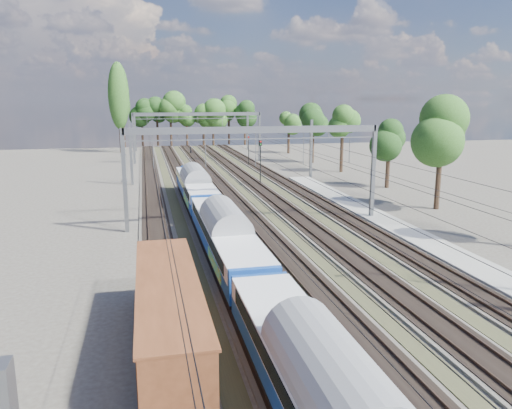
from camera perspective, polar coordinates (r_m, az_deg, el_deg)
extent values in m
cube|color=#47423A|center=(59.67, -11.70, 0.80)|extent=(3.00, 130.00, 0.15)
cube|color=black|center=(59.65, -11.71, 0.89)|extent=(2.50, 130.00, 0.06)
cube|color=#473326|center=(59.63, -12.40, 0.95)|extent=(0.08, 130.00, 0.14)
cube|color=#473326|center=(59.64, -11.02, 1.01)|extent=(0.08, 130.00, 0.14)
cube|color=#47423A|center=(59.89, -7.40, 0.99)|extent=(3.00, 130.00, 0.15)
cube|color=black|center=(59.87, -7.40, 1.08)|extent=(2.50, 130.00, 0.06)
cube|color=#473326|center=(59.80, -8.09, 1.14)|extent=(0.08, 130.00, 0.14)
cube|color=#473326|center=(59.92, -6.72, 1.20)|extent=(0.08, 130.00, 0.14)
cube|color=#47423A|center=(60.45, -3.15, 1.17)|extent=(3.00, 130.00, 0.15)
cube|color=black|center=(60.43, -3.15, 1.26)|extent=(2.50, 130.00, 0.06)
cube|color=#473326|center=(60.30, -3.83, 1.33)|extent=(0.08, 130.00, 0.14)
cube|color=#473326|center=(60.54, -2.48, 1.38)|extent=(0.08, 130.00, 0.14)
cube|color=#47423A|center=(61.34, 1.00, 1.35)|extent=(3.00, 130.00, 0.15)
cube|color=black|center=(61.32, 1.00, 1.43)|extent=(2.50, 130.00, 0.06)
cube|color=#473326|center=(61.14, 0.34, 1.50)|extent=(0.08, 130.00, 0.14)
cube|color=#473326|center=(61.47, 1.65, 1.55)|extent=(0.08, 130.00, 0.14)
cube|color=#47423A|center=(62.54, 5.01, 1.51)|extent=(3.00, 130.00, 0.15)
cube|color=black|center=(62.52, 5.01, 1.59)|extent=(2.50, 130.00, 0.06)
cube|color=#473326|center=(62.29, 4.38, 1.66)|extent=(0.08, 130.00, 0.14)
cube|color=#473326|center=(62.72, 5.64, 1.71)|extent=(0.08, 130.00, 0.14)
cube|color=#383624|center=(59.75, -9.55, 0.85)|extent=(1.10, 130.00, 0.05)
cube|color=#383624|center=(60.14, -5.26, 1.04)|extent=(1.10, 130.00, 0.05)
cube|color=#383624|center=(60.87, -1.06, 1.22)|extent=(1.10, 130.00, 0.05)
cube|color=#383624|center=(61.91, 3.02, 1.38)|extent=(1.10, 130.00, 0.05)
cube|color=gray|center=(41.55, 19.55, -4.43)|extent=(3.00, 70.00, 0.30)
cube|color=slate|center=(44.16, -14.79, 2.60)|extent=(0.35, 0.35, 9.00)
cube|color=slate|center=(48.97, 13.23, 3.57)|extent=(0.35, 0.35, 9.00)
cube|color=slate|center=(44.74, -0.05, 8.53)|extent=(23.00, 0.35, 0.60)
cube|color=slate|center=(91.86, -13.82, 7.33)|extent=(0.35, 0.35, 9.00)
cube|color=slate|center=(94.26, 0.41, 7.79)|extent=(0.35, 0.35, 9.00)
cube|color=slate|center=(92.14, -6.68, 10.23)|extent=(23.00, 0.35, 0.60)
cube|color=slate|center=(68.97, -14.11, 5.68)|extent=(0.35, 0.35, 8.50)
cube|color=slate|center=(113.82, -13.64, 8.05)|extent=(0.35, 0.35, 8.50)
cube|color=slate|center=(72.86, 6.31, 6.28)|extent=(0.35, 0.35, 8.50)
cube|color=slate|center=(116.21, -0.95, 8.46)|extent=(0.35, 0.35, 8.50)
cylinder|color=black|center=(58.88, -11.93, 5.98)|extent=(0.03, 130.00, 0.03)
cylinder|color=black|center=(58.78, -11.97, 7.05)|extent=(0.03, 130.00, 0.03)
cylinder|color=black|center=(59.11, -7.54, 6.16)|extent=(0.03, 130.00, 0.03)
cylinder|color=black|center=(59.01, -7.57, 7.22)|extent=(0.03, 130.00, 0.03)
cylinder|color=black|center=(59.68, -3.21, 6.30)|extent=(0.03, 130.00, 0.03)
cylinder|color=black|center=(59.58, -3.22, 7.35)|extent=(0.03, 130.00, 0.03)
cylinder|color=black|center=(60.57, 1.02, 6.40)|extent=(0.03, 130.00, 0.03)
cylinder|color=black|center=(60.48, 1.02, 7.43)|extent=(0.03, 130.00, 0.03)
cylinder|color=black|center=(61.79, 5.10, 6.46)|extent=(0.03, 130.00, 0.03)
cylinder|color=black|center=(61.69, 5.12, 7.48)|extent=(0.03, 130.00, 0.03)
cylinder|color=black|center=(124.33, -14.87, 8.04)|extent=(0.56, 0.56, 7.42)
sphere|color=#1B3312|center=(124.10, -15.01, 10.78)|extent=(4.54, 4.54, 4.54)
cylinder|color=black|center=(124.44, -13.05, 8.04)|extent=(0.56, 0.56, 7.00)
sphere|color=#1B3312|center=(124.21, -13.18, 10.61)|extent=(4.37, 4.37, 4.37)
cylinder|color=black|center=(124.22, -11.57, 8.11)|extent=(0.56, 0.56, 7.04)
sphere|color=#1B3312|center=(123.99, -11.68, 10.70)|extent=(4.55, 4.55, 4.55)
cylinder|color=black|center=(124.82, -10.07, 8.18)|extent=(0.56, 0.56, 7.03)
sphere|color=#1B3312|center=(124.59, -10.16, 10.76)|extent=(5.07, 5.07, 5.07)
cylinder|color=black|center=(126.82, -8.11, 8.09)|extent=(0.56, 0.56, 6.08)
sphere|color=#1B3312|center=(126.59, -8.17, 10.28)|extent=(4.35, 4.35, 4.35)
cylinder|color=black|center=(127.91, -6.51, 8.46)|extent=(0.56, 0.56, 7.43)
sphere|color=#1B3312|center=(127.69, -6.57, 11.13)|extent=(3.90, 3.90, 3.90)
cylinder|color=black|center=(128.49, -4.86, 8.11)|extent=(0.56, 0.56, 5.62)
sphere|color=#1B3312|center=(128.27, -4.90, 10.11)|extent=(4.33, 4.33, 4.33)
cylinder|color=black|center=(128.57, -3.06, 8.42)|extent=(0.56, 0.56, 6.87)
sphere|color=#1B3312|center=(128.34, -3.08, 10.87)|extent=(4.76, 4.76, 4.76)
cylinder|color=black|center=(128.98, -1.79, 8.58)|extent=(0.56, 0.56, 7.49)
sphere|color=#1B3312|center=(128.76, -1.81, 11.24)|extent=(4.01, 4.01, 4.01)
cylinder|color=black|center=(53.99, 21.59, 2.26)|extent=(0.56, 0.56, 6.12)
sphere|color=#1B3312|center=(53.45, 21.99, 7.44)|extent=(3.86, 3.86, 3.86)
cylinder|color=black|center=(69.22, 14.28, 4.73)|extent=(0.56, 0.56, 6.20)
sphere|color=#1B3312|center=(68.80, 14.50, 8.83)|extent=(4.58, 4.58, 4.58)
cylinder|color=black|center=(79.91, 9.43, 5.69)|extent=(0.56, 0.56, 5.71)
sphere|color=#1B3312|center=(79.55, 9.54, 8.96)|extent=(3.68, 3.68, 3.68)
cylinder|color=black|center=(92.57, 7.02, 6.64)|extent=(0.56, 0.56, 5.82)
sphere|color=#1B3312|center=(92.26, 7.09, 9.52)|extent=(4.65, 4.65, 4.65)
cylinder|color=black|center=(106.91, 3.44, 7.33)|extent=(0.56, 0.56, 5.53)
sphere|color=#1B3312|center=(106.64, 3.47, 9.70)|extent=(3.34, 3.34, 3.34)
cylinder|color=black|center=(111.73, -15.31, 9.82)|extent=(0.70, 0.70, 16.00)
ellipsoid|color=#284A18|center=(111.68, -15.43, 11.87)|extent=(4.40, 4.40, 14.08)
cube|color=black|center=(23.18, 2.00, -15.93)|extent=(1.97, 2.95, 0.79)
cube|color=navy|center=(16.80, 8.44, -22.07)|extent=(2.75, 19.67, 1.87)
cube|color=silver|center=(16.53, 8.50, -20.66)|extent=(2.83, 18.88, 0.93)
cube|color=black|center=(17.04, 13.26, -19.79)|extent=(0.04, 16.72, 0.69)
cylinder|color=gray|center=(16.30, 8.55, -19.35)|extent=(2.79, 19.67, 2.79)
cube|color=black|center=(28.94, -1.30, -10.04)|extent=(1.97, 2.95, 0.79)
cube|color=black|center=(41.85, -5.03, -3.09)|extent=(1.97, 2.95, 0.79)
cube|color=navy|center=(34.89, -3.54, -3.63)|extent=(2.75, 19.67, 1.87)
cube|color=silver|center=(34.76, -3.56, -2.85)|extent=(2.83, 18.88, 0.93)
cube|color=black|center=(35.00, -1.25, -2.72)|extent=(0.04, 16.72, 0.69)
cube|color=yellow|center=(30.95, -2.25, -6.62)|extent=(2.85, 5.51, 0.69)
cylinder|color=gray|center=(34.65, -3.56, -2.14)|extent=(2.79, 19.67, 2.79)
cube|color=black|center=(48.11, -6.07, -1.12)|extent=(1.97, 2.95, 0.79)
cube|color=black|center=(61.54, -7.57, 1.72)|extent=(1.97, 2.95, 0.79)
cube|color=navy|center=(54.53, -6.95, 1.99)|extent=(2.75, 19.67, 1.87)
cube|color=silver|center=(54.45, -6.96, 2.50)|extent=(2.83, 18.88, 0.93)
cube|color=black|center=(54.61, -5.47, 2.56)|extent=(0.04, 16.72, 0.69)
cube|color=yellow|center=(50.39, -6.43, 0.61)|extent=(2.85, 5.51, 0.69)
cylinder|color=gray|center=(54.38, -6.97, 2.96)|extent=(2.79, 19.67, 2.79)
cube|color=black|center=(19.76, -9.02, -21.71)|extent=(1.90, 2.47, 0.66)
cube|color=black|center=(27.98, -10.31, -11.19)|extent=(1.90, 2.47, 0.66)
cube|color=black|center=(23.58, -9.83, -14.62)|extent=(2.56, 13.28, 0.19)
cube|color=#532A16|center=(23.02, -9.95, -11.66)|extent=(2.56, 13.28, 2.47)
cube|color=#532A16|center=(22.54, -10.07, -8.68)|extent=(2.75, 13.28, 0.11)
imported|color=black|center=(105.88, -7.46, 6.13)|extent=(0.51, 0.64, 1.55)
cylinder|color=black|center=(66.90, 0.51, 4.47)|extent=(0.15, 0.15, 5.29)
cube|color=black|center=(66.57, 0.51, 7.04)|extent=(0.42, 0.32, 0.74)
sphere|color=red|center=(66.42, 0.54, 7.22)|extent=(0.17, 0.17, 0.17)
sphere|color=#0C9919|center=(66.45, 0.54, 6.90)|extent=(0.17, 0.17, 0.17)
cylinder|color=black|center=(85.79, -0.85, 5.87)|extent=(0.13, 0.13, 4.53)
cube|color=black|center=(85.55, -0.86, 7.59)|extent=(0.35, 0.26, 0.63)
sphere|color=red|center=(85.42, -0.84, 7.71)|extent=(0.14, 0.14, 0.14)
sphere|color=#0C9919|center=(85.45, -0.84, 7.49)|extent=(0.14, 0.14, 0.14)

